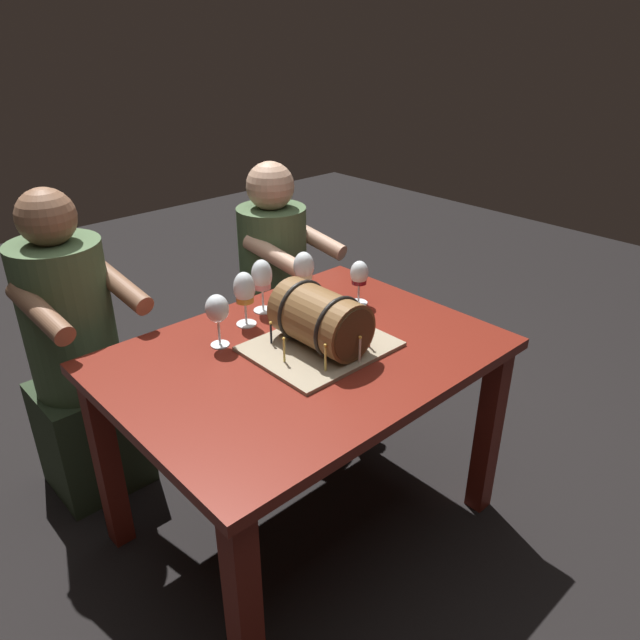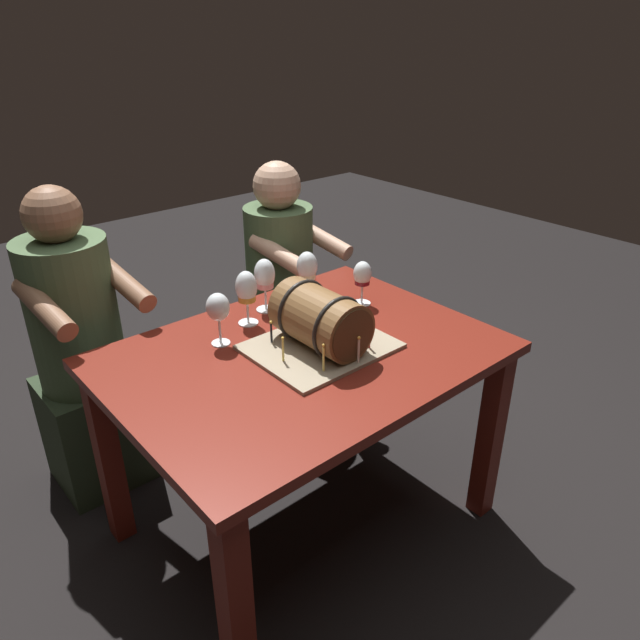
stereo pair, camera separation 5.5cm
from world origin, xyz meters
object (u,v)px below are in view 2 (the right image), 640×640
wine_glass_white (307,268)px  person_seated_left (83,362)px  barrel_cake (320,322)px  wine_glass_rose (265,277)px  person_seated_right (281,300)px  wine_glass_amber (246,289)px  dining_table (304,381)px  wine_glass_empty (218,308)px  wine_glass_red (362,276)px

wine_glass_white → person_seated_left: 0.89m
barrel_cake → wine_glass_white: bearing=56.7°
wine_glass_white → wine_glass_rose: same height
wine_glass_white → person_seated_right: bearing=64.7°
wine_glass_amber → barrel_cake: bearing=-75.9°
dining_table → wine_glass_amber: size_ratio=6.21×
dining_table → barrel_cake: (0.05, -0.02, 0.21)m
wine_glass_empty → wine_glass_rose: bearing=22.5°
barrel_cake → wine_glass_white: size_ratio=2.21×
wine_glass_empty → person_seated_right: size_ratio=0.16×
wine_glass_rose → person_seated_right: size_ratio=0.17×
dining_table → barrel_cake: size_ratio=2.79×
wine_glass_amber → person_seated_left: bearing=133.9°
person_seated_left → wine_glass_rose: bearing=-36.8°
wine_glass_white → wine_glass_rose: (-0.16, 0.04, -0.00)m
person_seated_left → barrel_cake: bearing=-55.7°
barrel_cake → person_seated_right: 0.90m
wine_glass_amber → person_seated_right: 0.74m
dining_table → person_seated_right: 0.86m
wine_glass_white → wine_glass_rose: size_ratio=0.99×
wine_glass_red → person_seated_left: bearing=144.8°
wine_glass_red → wine_glass_empty: bearing=171.8°
person_seated_left → wine_glass_white: bearing=-32.4°
barrel_cake → person_seated_left: (-0.51, 0.74, -0.28)m
wine_glass_empty → person_seated_left: (-0.28, 0.51, -0.32)m
wine_glass_rose → wine_glass_red: bearing=-32.2°
wine_glass_rose → dining_table: bearing=-105.3°
wine_glass_empty → dining_table: bearing=-50.5°
wine_glass_rose → person_seated_left: bearing=143.2°
wine_glass_red → person_seated_right: 0.68m
person_seated_left → wine_glass_amber: bearing=-46.1°
person_seated_right → wine_glass_white: bearing=-115.3°
wine_glass_white → person_seated_right: 0.60m
barrel_cake → wine_glass_rose: barrel_cake is taller
wine_glass_amber → wine_glass_rose: 0.12m
wine_glass_amber → wine_glass_empty: (-0.15, -0.06, -0.00)m
dining_table → wine_glass_white: 0.44m
wine_glass_empty → wine_glass_rose: size_ratio=0.91×
barrel_cake → wine_glass_red: bearing=24.5°
person_seated_right → wine_glass_empty: bearing=-140.8°
dining_table → wine_glass_empty: wine_glass_empty is taller
barrel_cake → wine_glass_rose: size_ratio=2.20×
wine_glass_red → wine_glass_empty: 0.56m
dining_table → wine_glass_white: (0.25, 0.28, 0.25)m
wine_glass_white → wine_glass_red: bearing=-47.0°
barrel_cake → wine_glass_amber: barrel_cake is taller
wine_glass_red → dining_table: bearing=-161.4°
person_seated_left → dining_table: bearing=-57.7°
wine_glass_empty → wine_glass_rose: 0.28m
barrel_cake → wine_glass_white: (0.20, 0.30, 0.04)m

